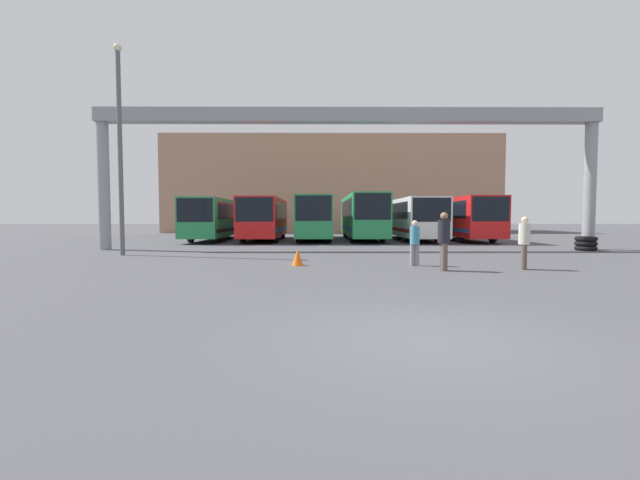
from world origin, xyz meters
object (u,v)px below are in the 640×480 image
(traffic_cone, at_px, (298,257))
(pedestrian_far_center, at_px, (415,242))
(bus_slot_5, at_px, (462,216))
(bus_slot_3, at_px, (362,215))
(bus_slot_1, at_px, (265,217))
(tire_stack, at_px, (586,243))
(bus_slot_4, at_px, (410,217))
(pedestrian_near_left, at_px, (444,240))
(lamp_post, at_px, (120,142))
(bus_slot_0, at_px, (218,217))
(bus_slot_2, at_px, (314,216))
(pedestrian_mid_right, at_px, (524,241))

(traffic_cone, bearing_deg, pedestrian_far_center, -1.14)
(bus_slot_5, bearing_deg, bus_slot_3, 171.43)
(bus_slot_1, height_order, tire_stack, bus_slot_1)
(bus_slot_4, relative_size, tire_stack, 11.57)
(bus_slot_4, bearing_deg, bus_slot_3, 176.28)
(pedestrian_near_left, bearing_deg, lamp_post, 66.80)
(bus_slot_0, relative_size, tire_stack, 11.47)
(bus_slot_2, relative_size, traffic_cone, 19.59)
(bus_slot_3, bearing_deg, lamp_post, -132.37)
(pedestrian_far_center, bearing_deg, tire_stack, 39.13)
(bus_slot_3, relative_size, bus_slot_4, 1.04)
(lamp_post, bearing_deg, bus_slot_3, 47.63)
(bus_slot_5, height_order, pedestrian_far_center, bus_slot_5)
(pedestrian_mid_right, distance_m, tire_stack, 10.46)
(bus_slot_5, relative_size, pedestrian_mid_right, 6.01)
(bus_slot_5, relative_size, lamp_post, 1.11)
(bus_slot_4, bearing_deg, bus_slot_0, -179.80)
(bus_slot_3, height_order, pedestrian_mid_right, bus_slot_3)
(bus_slot_3, bearing_deg, bus_slot_5, -8.57)
(pedestrian_far_center, bearing_deg, lamp_post, 166.71)
(bus_slot_2, distance_m, pedestrian_near_left, 18.84)
(bus_slot_3, bearing_deg, bus_slot_2, -172.04)
(pedestrian_near_left, distance_m, pedestrian_far_center, 1.52)
(tire_stack, relative_size, lamp_post, 0.11)
(bus_slot_2, relative_size, bus_slot_4, 0.96)
(bus_slot_1, distance_m, tire_stack, 20.03)
(bus_slot_1, bearing_deg, bus_slot_0, 167.38)
(bus_slot_1, xyz_separation_m, bus_slot_5, (14.46, 0.01, 0.03))
(pedestrian_near_left, bearing_deg, bus_slot_5, -19.82)
(bus_slot_4, distance_m, lamp_post, 20.65)
(bus_slot_0, bearing_deg, traffic_cone, -68.37)
(bus_slot_1, xyz_separation_m, pedestrian_far_center, (7.26, -16.36, -0.89))
(tire_stack, distance_m, lamp_post, 22.98)
(bus_slot_1, relative_size, lamp_post, 1.11)
(bus_slot_0, relative_size, bus_slot_1, 1.16)
(traffic_cone, bearing_deg, pedestrian_mid_right, -8.89)
(pedestrian_near_left, relative_size, pedestrian_far_center, 1.17)
(bus_slot_5, bearing_deg, bus_slot_1, -179.98)
(bus_slot_4, bearing_deg, tire_stack, -57.53)
(pedestrian_near_left, bearing_deg, bus_slot_2, 13.60)
(traffic_cone, xyz_separation_m, lamp_post, (-8.01, 4.13, 4.70))
(pedestrian_mid_right, xyz_separation_m, tire_stack, (6.95, 7.81, -0.55))
(bus_slot_2, height_order, lamp_post, lamp_post)
(bus_slot_1, relative_size, bus_slot_3, 0.82)
(bus_slot_1, xyz_separation_m, pedestrian_near_left, (7.86, -17.75, -0.75))
(tire_stack, height_order, lamp_post, lamp_post)
(pedestrian_mid_right, distance_m, pedestrian_near_left, 2.73)
(bus_slot_0, xyz_separation_m, lamp_post, (-1.24, -12.96, 3.29))
(bus_slot_0, height_order, pedestrian_near_left, bus_slot_0)
(bus_slot_3, bearing_deg, pedestrian_mid_right, -79.78)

